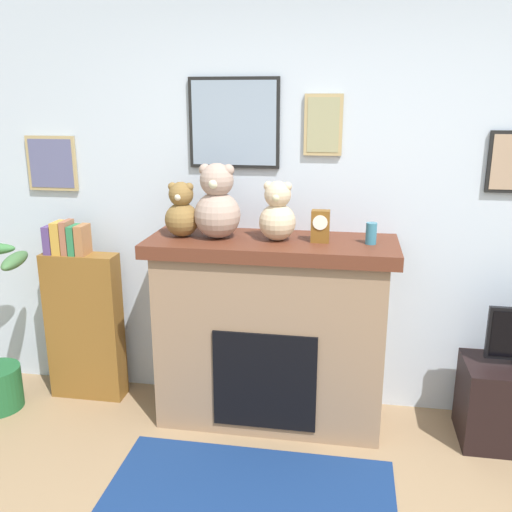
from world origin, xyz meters
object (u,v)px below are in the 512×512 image
(teddy_bear_cream, at_px, (182,212))
(teddy_bear_brown, at_px, (277,214))
(candle_jar, at_px, (371,233))
(bookshelf, at_px, (84,320))
(fireplace, at_px, (271,330))
(teddy_bear_tan, at_px, (217,205))
(mantel_clock, at_px, (320,226))

(teddy_bear_cream, xyz_separation_m, teddy_bear_brown, (0.57, -0.00, 0.01))
(candle_jar, distance_m, teddy_bear_cream, 1.12)
(bookshelf, height_order, teddy_bear_brown, teddy_bear_brown)
(fireplace, xyz_separation_m, bookshelf, (-1.27, 0.06, -0.04))
(fireplace, height_order, teddy_bear_cream, teddy_bear_cream)
(teddy_bear_tan, bearing_deg, mantel_clock, -0.05)
(teddy_bear_cream, xyz_separation_m, teddy_bear_tan, (0.22, -0.00, 0.05))
(bookshelf, bearing_deg, teddy_bear_tan, -4.78)
(bookshelf, height_order, teddy_bear_cream, teddy_bear_cream)
(mantel_clock, relative_size, teddy_bear_tan, 0.42)
(candle_jar, relative_size, teddy_bear_brown, 0.36)
(bookshelf, xyz_separation_m, teddy_bear_tan, (0.95, -0.08, 0.82))
(candle_jar, distance_m, teddy_bear_brown, 0.55)
(bookshelf, relative_size, mantel_clock, 6.61)
(bookshelf, xyz_separation_m, mantel_clock, (1.56, -0.08, 0.72))
(teddy_bear_brown, bearing_deg, mantel_clock, -0.16)
(teddy_bear_tan, bearing_deg, candle_jar, 0.04)
(candle_jar, height_order, teddy_bear_brown, teddy_bear_brown)
(fireplace, distance_m, teddy_bear_cream, 0.91)
(teddy_bear_tan, bearing_deg, fireplace, 3.26)
(candle_jar, height_order, teddy_bear_cream, teddy_bear_cream)
(bookshelf, relative_size, teddy_bear_cream, 3.73)
(candle_jar, bearing_deg, mantel_clock, -179.77)
(bookshelf, relative_size, candle_jar, 9.93)
(teddy_bear_cream, distance_m, teddy_bear_tan, 0.22)
(teddy_bear_cream, bearing_deg, bookshelf, 173.81)
(teddy_bear_tan, bearing_deg, teddy_bear_cream, 179.96)
(bookshelf, distance_m, teddy_bear_cream, 1.07)
(mantel_clock, distance_m, teddy_bear_tan, 0.61)
(fireplace, xyz_separation_m, candle_jar, (0.57, -0.02, 0.64))
(bookshelf, relative_size, teddy_bear_brown, 3.53)
(mantel_clock, bearing_deg, teddy_bear_tan, 179.95)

